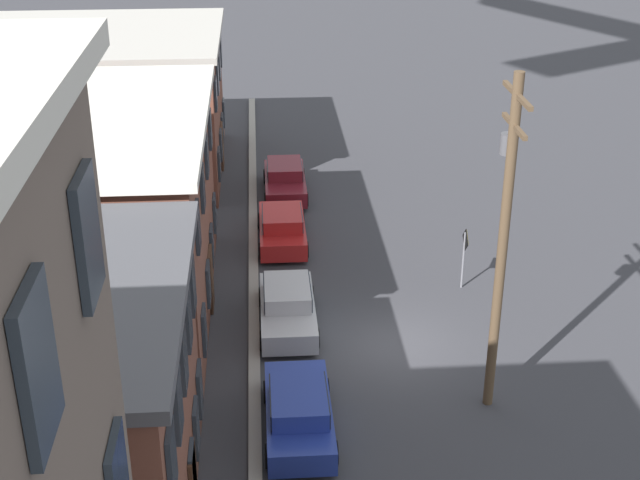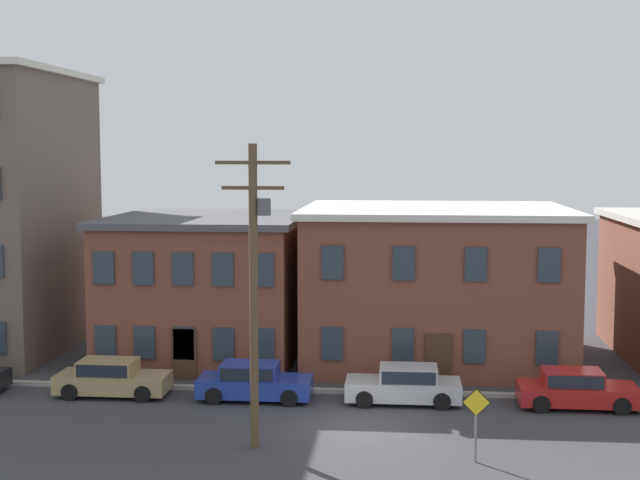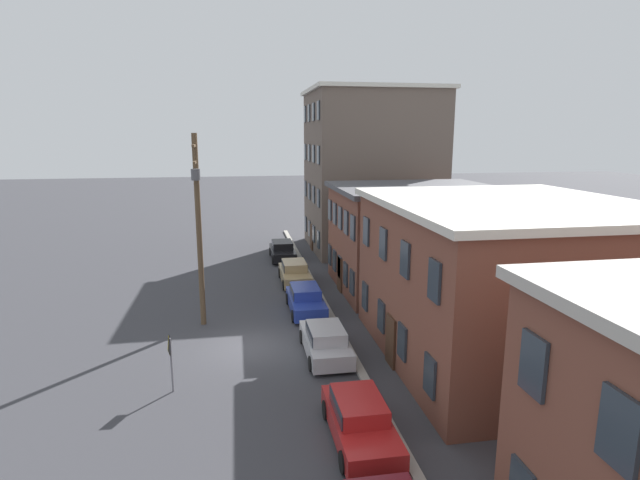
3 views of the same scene
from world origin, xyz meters
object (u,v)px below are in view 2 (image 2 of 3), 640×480
car_blue (253,381)px  caution_sign (476,414)px  car_red (575,388)px  utility_pole (255,280)px  car_tan (111,377)px  car_silver (405,384)px

car_blue → caution_sign: (8.06, -6.36, 0.81)m
car_red → caution_sign: size_ratio=1.87×
car_blue → caution_sign: 10.30m
caution_sign → utility_pole: (-7.02, 0.77, 3.98)m
car_tan → caution_sign: size_ratio=1.87×
car_tan → caution_sign: caution_sign is taller
car_silver → caution_sign: bearing=-71.4°
car_tan → car_red: same height
car_tan → car_red: size_ratio=1.00×
car_silver → car_tan: bearing=-179.9°
car_tan → car_blue: 5.69m
car_tan → car_blue: size_ratio=1.00×
car_tan → car_red: bearing=-0.0°
car_tan → car_blue: (5.69, -0.05, 0.00)m
car_blue → utility_pole: (1.03, -5.59, 4.79)m
car_silver → car_red: (6.40, -0.03, 0.00)m
car_red → utility_pole: 13.46m
caution_sign → utility_pole: utility_pole is taller
car_tan → caution_sign: 15.19m
car_blue → car_red: (12.29, 0.05, 0.00)m
car_blue → car_red: same height
car_silver → utility_pole: bearing=-130.6°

